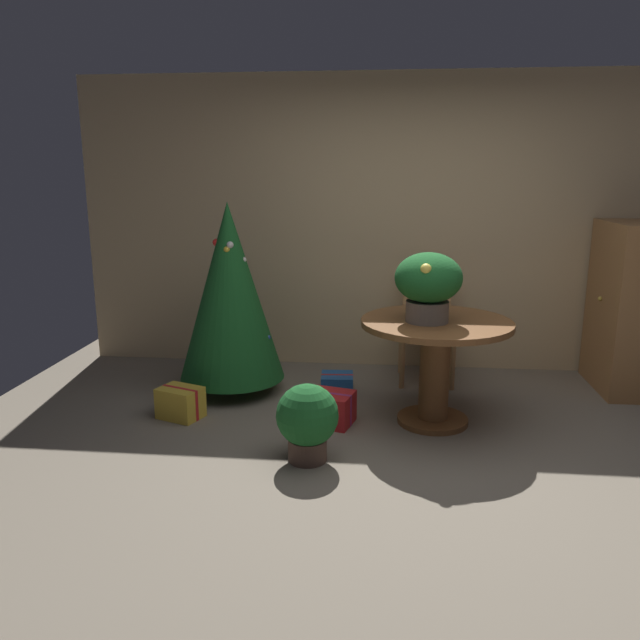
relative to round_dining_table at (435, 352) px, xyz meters
name	(u,v)px	position (x,y,z in m)	size (l,w,h in m)	color
ground_plane	(420,473)	(-0.13, -0.80, -0.53)	(6.60, 6.60, 0.00)	#756B5B
back_wall_panel	(413,225)	(-0.13, 1.40, 0.77)	(6.00, 0.10, 2.60)	tan
round_dining_table	(435,352)	(0.00, 0.00, 0.00)	(1.06, 1.06, 0.76)	brown
flower_vase	(428,283)	(-0.07, -0.05, 0.50)	(0.46, 0.46, 0.48)	#665B51
wooden_chair_far	(427,317)	(0.00, 1.00, 0.02)	(0.46, 0.45, 0.98)	#B27F4C
holiday_tree	(230,292)	(-1.59, 0.50, 0.30)	(0.85, 0.85, 1.54)	brown
gift_box_blue	(337,383)	(-0.74, 0.57, -0.46)	(0.27, 0.27, 0.15)	#1E569E
gift_box_red	(330,408)	(-0.74, -0.09, -0.42)	(0.38, 0.35, 0.23)	red
gift_box_gold	(180,403)	(-1.84, -0.10, -0.42)	(0.36, 0.32, 0.23)	gold
wooden_cabinet	(634,308)	(1.65, 0.91, 0.16)	(0.55, 0.79, 1.38)	#9E6B3D
potted_plant	(307,419)	(-0.82, -0.70, -0.26)	(0.39, 0.39, 0.50)	#4C382D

